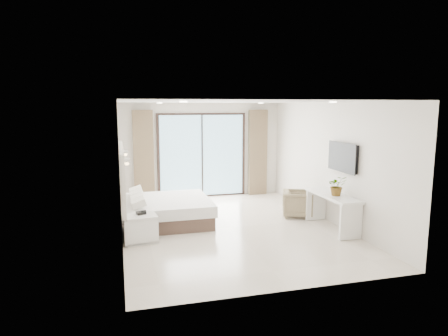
{
  "coord_description": "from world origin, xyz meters",
  "views": [
    {
      "loc": [
        -2.31,
        -8.04,
        2.63
      ],
      "look_at": [
        -0.06,
        0.4,
        1.25
      ],
      "focal_mm": 32.0,
      "sensor_mm": 36.0,
      "label": 1
    }
  ],
  "objects_px": {
    "nightstand": "(141,229)",
    "armchair": "(298,202)",
    "bed": "(165,211)",
    "console_desk": "(332,204)"
  },
  "relations": [
    {
      "from": "nightstand",
      "to": "armchair",
      "type": "xyz_separation_m",
      "value": [
        3.71,
        0.88,
        0.07
      ]
    },
    {
      "from": "nightstand",
      "to": "console_desk",
      "type": "relative_size",
      "value": 0.4
    },
    {
      "from": "console_desk",
      "to": "nightstand",
      "type": "bearing_deg",
      "value": 176.87
    },
    {
      "from": "bed",
      "to": "armchair",
      "type": "distance_m",
      "value": 3.12
    },
    {
      "from": "bed",
      "to": "nightstand",
      "type": "distance_m",
      "value": 1.3
    },
    {
      "from": "bed",
      "to": "console_desk",
      "type": "bearing_deg",
      "value": -22.09
    },
    {
      "from": "bed",
      "to": "nightstand",
      "type": "height_order",
      "value": "bed"
    },
    {
      "from": "nightstand",
      "to": "console_desk",
      "type": "bearing_deg",
      "value": -9.15
    },
    {
      "from": "bed",
      "to": "console_desk",
      "type": "distance_m",
      "value": 3.66
    },
    {
      "from": "nightstand",
      "to": "armchair",
      "type": "height_order",
      "value": "armchair"
    }
  ]
}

